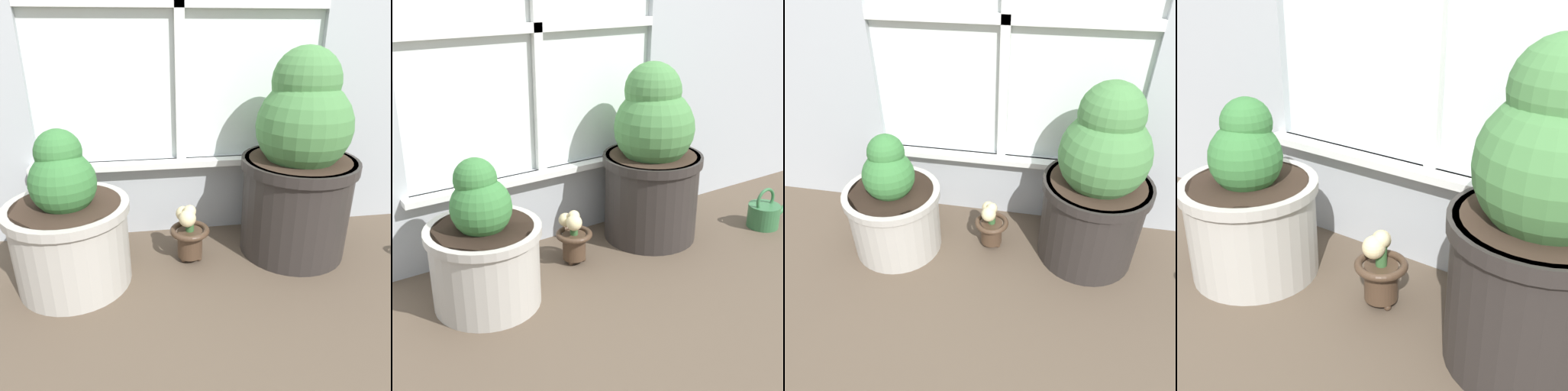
{
  "view_description": "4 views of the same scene",
  "coord_description": "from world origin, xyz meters",
  "views": [
    {
      "loc": [
        -0.15,
        -0.78,
        0.78
      ],
      "look_at": [
        0.02,
        0.37,
        0.27
      ],
      "focal_mm": 35.0,
      "sensor_mm": 36.0,
      "label": 1
    },
    {
      "loc": [
        -0.98,
        -1.19,
        1.05
      ],
      "look_at": [
        0.06,
        0.39,
        0.27
      ],
      "focal_mm": 50.0,
      "sensor_mm": 36.0,
      "label": 2
    },
    {
      "loc": [
        0.18,
        -0.81,
        1.15
      ],
      "look_at": [
        -0.05,
        0.42,
        0.24
      ],
      "focal_mm": 35.0,
      "sensor_mm": 36.0,
      "label": 3
    },
    {
      "loc": [
        0.67,
        -0.6,
        0.88
      ],
      "look_at": [
        -0.04,
        0.41,
        0.3
      ],
      "focal_mm": 50.0,
      "sensor_mm": 36.0,
      "label": 4
    }
  ],
  "objects": [
    {
      "name": "flower_vase",
      "position": [
        -0.0,
        0.4,
        0.11
      ],
      "size": [
        0.14,
        0.14,
        0.22
      ],
      "color": "#473323",
      "rests_on": "ground_plane"
    },
    {
      "name": "potted_plant_right",
      "position": [
        0.39,
        0.42,
        0.33
      ],
      "size": [
        0.41,
        0.41,
        0.73
      ],
      "color": "#2D2826",
      "rests_on": "ground_plane"
    },
    {
      "name": "potted_plant_left",
      "position": [
        -0.39,
        0.33,
        0.2
      ],
      "size": [
        0.38,
        0.38,
        0.51
      ],
      "color": "#B7B2A8",
      "rests_on": "ground_plane"
    }
  ]
}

